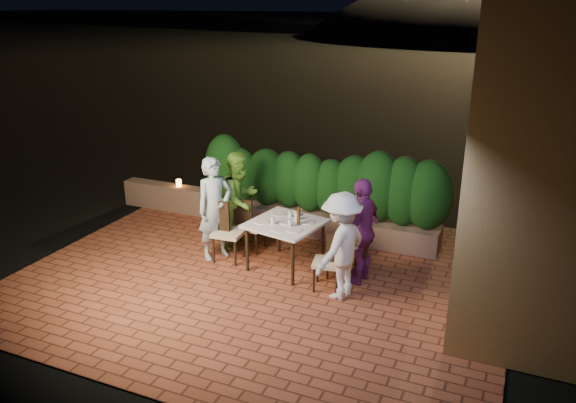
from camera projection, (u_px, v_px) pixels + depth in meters
The scene contains 31 objects.
ground at pixel (249, 290), 8.05m from camera, with size 400.00×400.00×0.00m, color black.
terrace_floor at pixel (264, 279), 8.50m from camera, with size 7.00×6.00×0.15m, color brown.
building_wall at pixel (550, 110), 7.58m from camera, with size 1.60×5.00×5.00m, color olive.
window_pane at pixel (481, 149), 7.61m from camera, with size 0.08×1.00×1.40m, color black.
window_frame at pixel (481, 149), 7.61m from camera, with size 0.06×1.15×1.55m, color black.
planter at pixel (319, 223), 9.89m from camera, with size 4.20×0.55×0.40m, color brown.
hedge at pixel (319, 183), 9.63m from camera, with size 4.00×0.70×1.10m, color #103A11, non-canonical shape.
parapet at pixel (175, 198), 10.99m from camera, with size 2.20×0.30×0.50m, color brown.
hill at pixel (521, 78), 60.47m from camera, with size 52.00×40.00×22.00m, color black.
dining_table at pixel (285, 245), 8.57m from camera, with size 1.01×1.01×0.75m, color white, non-canonical shape.
plate_nw at pixel (262, 222), 8.45m from camera, with size 0.22×0.22×0.01m, color white.
plate_sw at pixel (279, 214), 8.76m from camera, with size 0.21×0.21×0.01m, color white.
plate_ne at pixel (294, 230), 8.15m from camera, with size 0.24×0.24×0.01m, color white.
plate_se at pixel (307, 222), 8.44m from camera, with size 0.23×0.23×0.01m, color white.
plate_centre at pixel (287, 222), 8.42m from camera, with size 0.21×0.21×0.01m, color white.
plate_front at pixel (278, 229), 8.17m from camera, with size 0.21×0.21×0.01m, color white.
glass_nw at pixel (273, 220), 8.36m from camera, with size 0.07×0.07×0.12m, color silver.
glass_sw at pixel (290, 214), 8.63m from camera, with size 0.06×0.06×0.10m, color silver.
glass_ne at pixel (290, 223), 8.27m from camera, with size 0.06×0.06×0.11m, color silver.
glass_se at pixel (297, 216), 8.51m from camera, with size 0.07×0.07×0.12m, color silver.
beer_bottle at pixel (299, 216), 8.31m from camera, with size 0.06×0.06×0.28m, color #52340D, non-canonical shape.
bowl at pixel (295, 214), 8.71m from camera, with size 0.16×0.16×0.04m, color white.
chair_left_front at pixel (229, 231), 8.79m from camera, with size 0.45×0.45×0.97m, color black, non-canonical shape.
chair_left_back at pixel (251, 225), 9.18m from camera, with size 0.40×0.40×0.86m, color black, non-canonical shape.
chair_right_front at pixel (327, 261), 7.93m from camera, with size 0.39×0.39×0.85m, color black, non-canonical shape.
chair_right_back at pixel (342, 251), 8.25m from camera, with size 0.39×0.39×0.84m, color black, non-canonical shape.
diner_blue at pixel (215, 209), 8.78m from camera, with size 0.60×0.40×1.65m, color #9DBBCA.
diner_green at pixel (240, 199), 9.25m from camera, with size 0.78×0.61×1.61m, color #77C83E.
diner_white at pixel (341, 246), 7.61m from camera, with size 0.98×0.56×1.52m, color silver.
diner_purple at pixel (362, 231), 8.02m from camera, with size 0.93×0.39×1.58m, color #722670.
parapet_lamp at pixel (179, 183), 10.84m from camera, with size 0.10×0.10×0.14m, color orange.
Camera 1 is at (3.35, -6.34, 3.90)m, focal length 35.00 mm.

